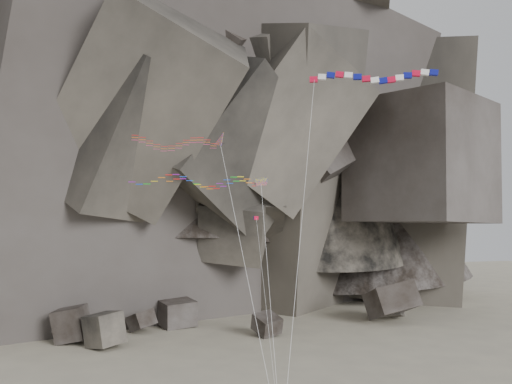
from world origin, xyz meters
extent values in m
cube|color=#47423F|center=(-2.96, 39.86, 1.94)|extent=(6.46, 6.80, 4.44)
cube|color=#47423F|center=(-20.22, 36.23, 1.05)|extent=(3.94, 4.08, 3.00)
cube|color=#47423F|center=(-8.52, 36.44, 1.19)|extent=(4.80, 4.77, 3.72)
cube|color=#47423F|center=(-18.25, 32.12, 2.21)|extent=(5.85, 5.06, 5.24)
cube|color=#47423F|center=(-13.89, 28.00, 2.08)|extent=(6.09, 5.85, 4.97)
cube|color=#47423F|center=(8.95, 29.34, 1.19)|extent=(4.30, 4.88, 3.65)
cube|color=#47423F|center=(33.45, 36.69, 1.33)|extent=(3.89, 4.48, 3.64)
cube|color=#47423F|center=(31.43, 34.13, 2.15)|extent=(7.89, 7.49, 7.32)
cylinder|color=silver|center=(-2.42, -4.53, 13.31)|extent=(1.45, 15.62, 23.30)
cube|color=red|center=(6.05, 1.89, 31.17)|extent=(0.93, 0.78, 0.53)
cube|color=white|center=(6.82, 1.56, 31.38)|extent=(0.96, 0.80, 0.59)
cube|color=navy|center=(7.58, 1.18, 31.52)|extent=(0.98, 0.80, 0.62)
cube|color=red|center=(8.34, 0.77, 31.54)|extent=(0.99, 0.80, 0.63)
cube|color=white|center=(9.10, 0.36, 31.42)|extent=(0.97, 0.80, 0.60)
cube|color=navy|center=(9.87, -0.03, 31.22)|extent=(0.94, 0.78, 0.54)
cube|color=red|center=(10.63, -0.38, 31.00)|extent=(0.96, 0.79, 0.57)
cube|color=white|center=(11.39, -0.67, 30.83)|extent=(0.98, 0.80, 0.62)
cube|color=navy|center=(12.15, -0.92, 30.78)|extent=(0.99, 0.81, 0.63)
cube|color=red|center=(12.92, -1.13, 30.87)|extent=(0.98, 0.80, 0.61)
cube|color=white|center=(13.68, -1.32, 31.06)|extent=(0.95, 0.79, 0.56)
cube|color=navy|center=(14.44, -1.53, 31.28)|extent=(0.95, 0.79, 0.56)
cube|color=red|center=(15.20, -1.78, 31.47)|extent=(0.98, 0.80, 0.61)
cube|color=white|center=(15.97, -2.09, 31.55)|extent=(0.99, 0.81, 0.63)
cube|color=navy|center=(16.73, -2.44, 31.49)|extent=(0.98, 0.80, 0.62)
cylinder|color=silver|center=(2.17, -5.33, 16.42)|extent=(7.80, 14.03, 29.51)
cube|color=#D6CC0B|center=(1.07, 3.51, 21.12)|extent=(1.38, 0.61, 0.73)
cube|color=#0CB219|center=(1.07, 3.33, 20.84)|extent=(1.15, 0.45, 0.50)
cylinder|color=silver|center=(-0.32, -4.41, 11.39)|extent=(2.81, 15.86, 19.47)
cube|color=red|center=(0.90, 4.65, 17.46)|extent=(0.51, 0.33, 0.36)
cube|color=navy|center=(0.71, 4.66, 17.46)|extent=(0.20, 0.15, 0.37)
cylinder|color=silver|center=(-0.41, -3.84, 9.56)|extent=(2.63, 16.99, 15.80)
camera|label=1|loc=(-13.59, -50.80, 18.07)|focal=40.00mm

